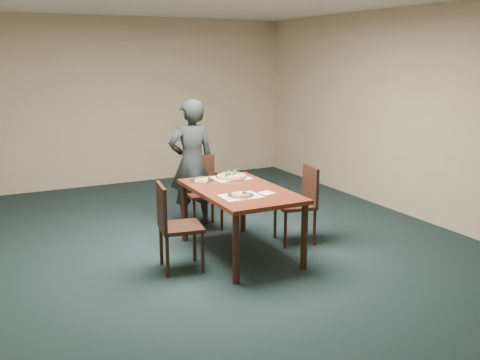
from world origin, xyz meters
name	(u,v)px	position (x,y,z in m)	size (l,w,h in m)	color
ground	(221,257)	(0.00, 0.00, 0.00)	(8.00, 8.00, 0.00)	black
room_shell	(220,98)	(0.00, 0.00, 1.74)	(8.00, 8.00, 8.00)	tan
dining_table	(240,197)	(0.23, 0.00, 0.66)	(0.90, 1.50, 0.75)	#551E11
chair_far	(202,188)	(0.25, 1.12, 0.52)	(0.46, 0.46, 0.91)	black
chair_left	(173,222)	(-0.57, -0.09, 0.52)	(0.48, 0.48, 0.91)	black
chair_right	(301,199)	(1.07, 0.06, 0.52)	(0.50, 0.50, 0.91)	black
diner	(192,163)	(0.17, 1.26, 0.82)	(0.60, 0.39, 1.64)	black
placemat_main	(231,178)	(0.38, 0.53, 0.75)	(0.42, 0.32, 0.00)	white
placemat_near	(241,196)	(0.10, -0.27, 0.75)	(0.40, 0.30, 0.00)	white
pizza_pan	(231,176)	(0.38, 0.53, 0.77)	(0.37, 0.37, 0.07)	silver
slice_plate_near	(241,195)	(0.10, -0.28, 0.76)	(0.28, 0.28, 0.06)	silver
slice_plate_far	(202,180)	(0.00, 0.53, 0.76)	(0.28, 0.28, 0.06)	silver
napkin	(267,193)	(0.40, -0.29, 0.75)	(0.14, 0.14, 0.01)	white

